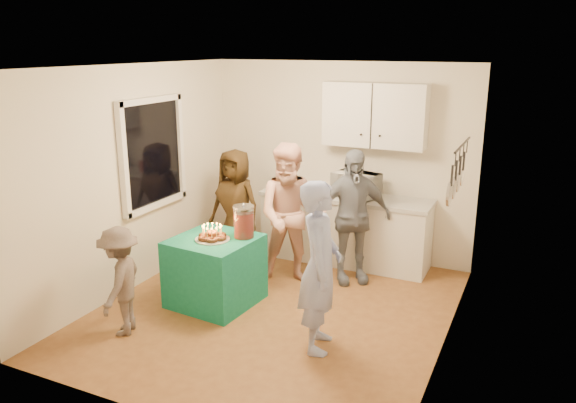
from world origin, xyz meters
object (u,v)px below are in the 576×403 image
at_px(microwave, 356,185).
at_px(woman_back_right, 351,217).
at_px(counter, 345,230).
at_px(woman_back_left, 236,206).
at_px(man_birthday, 320,267).
at_px(party_table, 215,271).
at_px(woman_back_center, 291,215).
at_px(punch_jar, 244,222).
at_px(child_near_left, 120,281).

bearing_deg(microwave, woman_back_right, -60.93).
bearing_deg(woman_back_right, microwave, 69.00).
distance_m(microwave, woman_back_right, 0.64).
height_order(counter, woman_back_left, woman_back_left).
relative_size(counter, woman_back_left, 1.46).
height_order(man_birthday, woman_back_right, man_birthday).
relative_size(microwave, party_table, 0.66).
bearing_deg(woman_back_right, man_birthday, -116.50).
height_order(woman_back_left, woman_back_center, woman_back_center).
xyz_separation_m(woman_back_center, woman_back_right, (0.62, 0.37, -0.04)).
bearing_deg(counter, woman_back_left, -157.44).
distance_m(microwave, man_birthday, 2.24).
bearing_deg(counter, punch_jar, -110.75).
distance_m(microwave, punch_jar, 1.78).
xyz_separation_m(woman_back_right, child_near_left, (-1.64, -2.18, -0.26)).
height_order(microwave, child_near_left, microwave).
relative_size(party_table, child_near_left, 0.77).
bearing_deg(man_birthday, woman_back_center, 18.45).
distance_m(counter, woman_back_right, 0.75).
distance_m(counter, woman_back_center, 1.10).
relative_size(party_table, woman_back_right, 0.52).
xyz_separation_m(counter, woman_back_left, (-1.33, -0.55, 0.32)).
bearing_deg(microwave, child_near_left, -103.48).
relative_size(party_table, woman_back_left, 0.56).
bearing_deg(punch_jar, microwave, 65.34).
relative_size(counter, woman_back_center, 1.28).
xyz_separation_m(party_table, woman_back_right, (1.17, 1.21, 0.44)).
bearing_deg(microwave, counter, -165.02).
xyz_separation_m(microwave, woman_back_left, (-1.46, -0.55, -0.31)).
height_order(microwave, punch_jar, microwave).
bearing_deg(child_near_left, punch_jar, 126.40).
relative_size(punch_jar, woman_back_center, 0.20).
xyz_separation_m(counter, woman_back_center, (-0.34, -0.95, 0.43)).
bearing_deg(party_table, child_near_left, -116.10).
bearing_deg(woman_back_right, party_table, -169.01).
bearing_deg(woman_back_center, counter, 48.69).
height_order(party_table, woman_back_left, woman_back_left).
bearing_deg(counter, woman_back_center, -109.94).
xyz_separation_m(man_birthday, woman_back_center, (-0.86, 1.24, 0.04)).
bearing_deg(woman_back_center, party_table, -144.44).
distance_m(microwave, child_near_left, 3.18).
bearing_deg(woman_back_left, woman_back_center, -16.34).
height_order(counter, woman_back_center, woman_back_center).
xyz_separation_m(man_birthday, woman_back_right, (-0.24, 1.61, -0.00)).
height_order(punch_jar, woman_back_left, woman_back_left).
xyz_separation_m(microwave, child_near_left, (-1.50, -2.76, -0.51)).
height_order(counter, man_birthday, man_birthday).
height_order(party_table, man_birthday, man_birthday).
bearing_deg(counter, woman_back_right, -64.60).
bearing_deg(microwave, punch_jar, -99.68).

